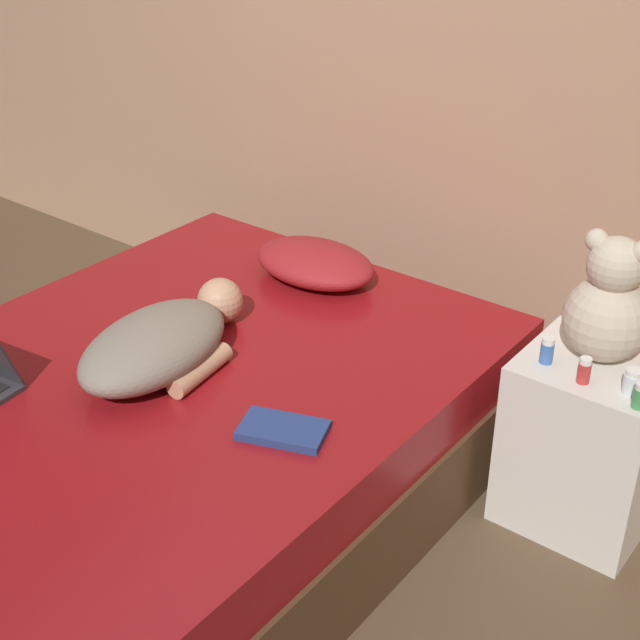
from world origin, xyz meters
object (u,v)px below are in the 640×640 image
bottle_green (640,396)px  person_lying (162,341)px  teddy_bear (609,306)px  bottle_blue (547,351)px  bottle_red (584,370)px  bottle_clear (633,381)px  pillow (315,263)px  book (283,430)px

bottle_green → person_lying: bearing=-156.1°
teddy_bear → bottle_blue: 0.22m
bottle_green → bottle_red: bottle_red is taller
person_lying → bottle_clear: (1.22, 0.62, 0.02)m
bottle_green → bottle_clear: bottle_green is taller
teddy_bear → bottle_blue: teddy_bear is taller
bottle_green → bottle_blue: bottle_blue is taller
pillow → bottle_clear: (1.21, -0.13, 0.04)m
person_lying → teddy_bear: 1.32m
bottle_green → bottle_red: (-0.17, 0.03, 0.00)m
person_lying → bottle_green: bearing=15.3°
bottle_clear → bottle_blue: bearing=179.9°
bottle_blue → bottle_clear: size_ratio=1.12×
bottle_red → bottle_blue: bearing=165.4°
pillow → bottle_red: size_ratio=6.02×
bottle_red → bottle_clear: 0.13m
bottle_green → bottle_clear: size_ratio=1.06×
pillow → bottle_blue: bearing=-7.4°
teddy_bear → bottle_clear: teddy_bear is taller
bottle_red → bottle_blue: (-0.13, 0.03, 0.00)m
person_lying → teddy_bear: size_ratio=1.84×
teddy_bear → book: size_ratio=1.46×
person_lying → teddy_bear: teddy_bear is taller
pillow → book: pillow is taller
pillow → bottle_clear: bearing=-5.9°
bottle_blue → teddy_bear: bearing=48.8°
bottle_green → book: size_ratio=0.29×
bottle_blue → book: bearing=-123.6°
bottle_blue → person_lying: bearing=-147.2°
person_lying → book: size_ratio=2.68×
teddy_bear → bottle_red: size_ratio=4.98×
pillow → bottle_red: 1.10m
teddy_bear → bottle_blue: (-0.11, -0.13, -0.13)m
bottle_clear → pillow: bearing=174.1°
pillow → bottle_clear: 1.22m
pillow → bottle_green: bottle_green is taller
bottle_green → book: bottle_green is taller
bottle_blue → bottle_clear: bearing=-0.1°
person_lying → bottle_clear: size_ratio=9.89×
teddy_bear → book: bearing=-124.9°
bottle_blue → book: 0.81m
pillow → bottle_red: bottle_red is taller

